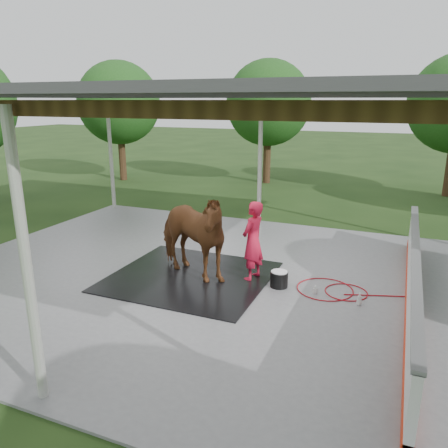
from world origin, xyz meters
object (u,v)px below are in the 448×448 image
at_px(dasher_board, 412,283).
at_px(horse, 189,234).
at_px(handler, 253,241).
at_px(wash_bucket, 279,279).

height_order(dasher_board, horse, horse).
distance_m(dasher_board, horse, 4.65).
distance_m(dasher_board, handler, 3.31).
xyz_separation_m(dasher_board, handler, (-3.29, 0.23, 0.35)).
relative_size(handler, wash_bucket, 4.68).
relative_size(dasher_board, wash_bucket, 20.91).
xyz_separation_m(horse, wash_bucket, (2.01, 0.26, -0.84)).
bearing_deg(dasher_board, horse, -177.34).
xyz_separation_m(dasher_board, wash_bucket, (-2.61, 0.05, -0.36)).
bearing_deg(handler, horse, -58.28).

